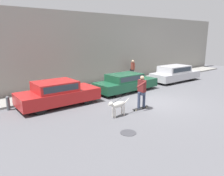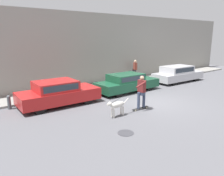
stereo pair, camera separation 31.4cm
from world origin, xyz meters
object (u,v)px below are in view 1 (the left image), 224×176
object	(u,v)px
parked_car_0	(58,94)
dog	(118,105)
parked_car_1	(126,83)
skateboarder	(142,90)
fire_hydrant	(8,103)
pedestrian_with_bag	(133,68)
parked_car_2	(175,74)

from	to	relation	value
parked_car_0	dog	size ratio (longest dim) A/B	3.33
parked_car_1	skateboarder	world-z (taller)	skateboarder
dog	fire_hydrant	xyz separation A→B (m)	(-3.66, 4.03, -0.15)
pedestrian_with_bag	parked_car_2	bearing A→B (deg)	-30.39
parked_car_2	parked_car_0	bearing A→B (deg)	-178.19
skateboarder	parked_car_2	bearing A→B (deg)	-155.39
parked_car_2	dog	xyz separation A→B (m)	(-8.73, -3.21, -0.10)
parked_car_0	parked_car_2	size ratio (longest dim) A/B	0.94
parked_car_1	skateboarder	distance (m)	3.67
parked_car_2	pedestrian_with_bag	bearing A→B (deg)	136.18
dog	fire_hydrant	distance (m)	5.45
pedestrian_with_bag	parked_car_1	bearing A→B (deg)	-125.28
parked_car_0	skateboarder	distance (m)	4.35
dog	parked_car_1	bearing A→B (deg)	-138.35
parked_car_0	fire_hydrant	bearing A→B (deg)	161.12
parked_car_1	parked_car_2	bearing A→B (deg)	-0.82
parked_car_1	pedestrian_with_bag	distance (m)	3.86
parked_car_0	dog	xyz separation A→B (m)	(1.40, -3.21, -0.11)
parked_car_1	fire_hydrant	distance (m)	7.10
parked_car_2	fire_hydrant	distance (m)	12.42
parked_car_1	pedestrian_with_bag	xyz separation A→B (m)	(2.96, 2.44, 0.40)
parked_car_1	pedestrian_with_bag	world-z (taller)	pedestrian_with_bag
parked_car_1	skateboarder	xyz separation A→B (m)	(-1.82, -3.16, 0.38)
parked_car_0	fire_hydrant	world-z (taller)	parked_car_0
dog	pedestrian_with_bag	distance (m)	8.51
parked_car_0	parked_car_2	bearing A→B (deg)	0.99
skateboarder	fire_hydrant	bearing A→B (deg)	-36.49
parked_car_0	pedestrian_with_bag	distance (m)	8.13
pedestrian_with_bag	fire_hydrant	bearing A→B (deg)	-155.57
parked_car_0	dog	bearing A→B (deg)	-65.39
parked_car_1	fire_hydrant	size ratio (longest dim) A/B	6.12
skateboarder	fire_hydrant	world-z (taller)	skateboarder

